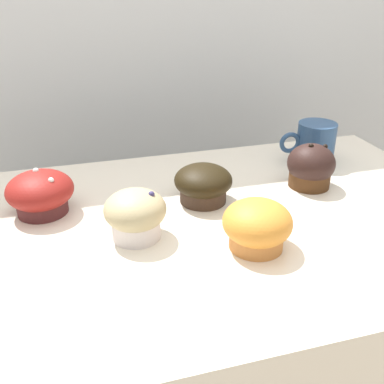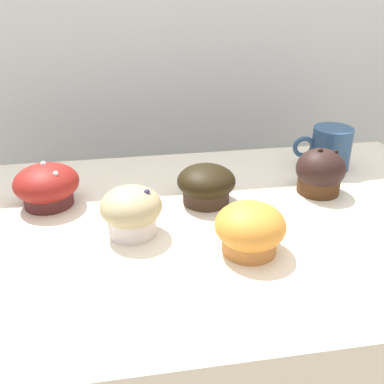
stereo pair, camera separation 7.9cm
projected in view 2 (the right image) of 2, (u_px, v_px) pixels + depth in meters
The scene contains 7 objects.
wall_back at pixel (171, 124), 1.33m from camera, with size 3.20×0.10×1.80m, color silver.
muffin_front_center at pixel (131, 211), 0.73m from camera, with size 0.10×0.10×0.08m.
muffin_back_left at pixel (47, 186), 0.83m from camera, with size 0.12×0.12×0.08m.
muffin_back_right at pixel (320, 172), 0.87m from camera, with size 0.09×0.09×0.09m.
muffin_front_left at pixel (207, 184), 0.84m from camera, with size 0.11×0.11×0.07m.
muffin_front_right at pixel (250, 229), 0.69m from camera, with size 0.11×0.11×0.08m.
coffee_cup at pixel (330, 147), 0.98m from camera, with size 0.13×0.09×0.09m.
Camera 2 is at (-0.15, -0.67, 1.31)m, focal length 42.00 mm.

